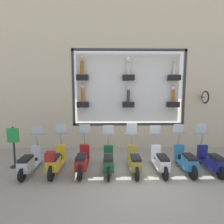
{
  "coord_description": "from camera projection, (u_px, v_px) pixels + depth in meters",
  "views": [
    {
      "loc": [
        -5.44,
        1.04,
        2.94
      ],
      "look_at": [
        2.05,
        0.89,
        2.04
      ],
      "focal_mm": 28.0,
      "sensor_mm": 36.0,
      "label": 1
    }
  ],
  "objects": [
    {
      "name": "scooter_green_4",
      "position": [
        108.0,
        161.0,
        6.3
      ],
      "size": [
        1.8,
        0.6,
        1.59
      ],
      "color": "black",
      "rests_on": "ground_plane"
    },
    {
      "name": "scooter_olive_3",
      "position": [
        134.0,
        161.0,
        6.32
      ],
      "size": [
        1.79,
        0.61,
        1.68
      ],
      "color": "black",
      "rests_on": "ground_plane"
    },
    {
      "name": "scooter_navy_0",
      "position": [
        211.0,
        161.0,
        6.37
      ],
      "size": [
        1.79,
        0.61,
        1.63
      ],
      "color": "black",
      "rests_on": "ground_plane"
    },
    {
      "name": "building_facade",
      "position": [
        129.0,
        65.0,
        8.84
      ],
      "size": [
        1.24,
        36.0,
        8.35
      ],
      "color": "beige",
      "rests_on": "ground_plane"
    },
    {
      "name": "scooter_teal_1",
      "position": [
        186.0,
        160.0,
        6.36
      ],
      "size": [
        1.8,
        0.6,
        1.63
      ],
      "color": "black",
      "rests_on": "ground_plane"
    },
    {
      "name": "ground_plane",
      "position": [
        140.0,
        181.0,
        5.77
      ],
      "size": [
        120.0,
        120.0,
        0.0
      ],
      "primitive_type": "plane",
      "color": "gray"
    },
    {
      "name": "scooter_white_2",
      "position": [
        160.0,
        161.0,
        6.34
      ],
      "size": [
        1.79,
        0.6,
        1.57
      ],
      "color": "black",
      "rests_on": "ground_plane"
    },
    {
      "name": "shop_sign_post",
      "position": [
        14.0,
        146.0,
        6.72
      ],
      "size": [
        0.36,
        0.45,
        1.59
      ],
      "color": "#232326",
      "rests_on": "ground_plane"
    },
    {
      "name": "scooter_red_5",
      "position": [
        82.0,
        161.0,
        6.28
      ],
      "size": [
        1.81,
        0.61,
        1.63
      ],
      "color": "black",
      "rests_on": "ground_plane"
    },
    {
      "name": "scooter_yellow_6",
      "position": [
        55.0,
        161.0,
        6.2
      ],
      "size": [
        1.81,
        0.61,
        1.65
      ],
      "color": "black",
      "rests_on": "ground_plane"
    },
    {
      "name": "scooter_silver_7",
      "position": [
        30.0,
        162.0,
        6.24
      ],
      "size": [
        1.79,
        0.61,
        1.57
      ],
      "color": "black",
      "rests_on": "ground_plane"
    }
  ]
}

